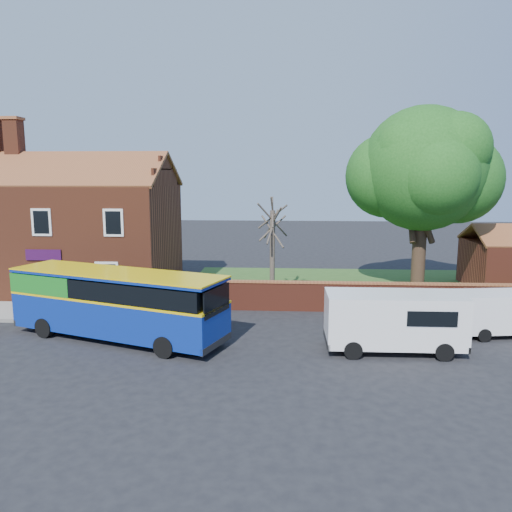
# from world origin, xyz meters

# --- Properties ---
(ground) EXTENTS (120.00, 120.00, 0.00)m
(ground) POSITION_xyz_m (0.00, 0.00, 0.00)
(ground) COLOR black
(ground) RESTS_ON ground
(pavement) EXTENTS (18.00, 3.50, 0.12)m
(pavement) POSITION_xyz_m (-7.00, 5.75, 0.06)
(pavement) COLOR gray
(pavement) RESTS_ON ground
(kerb) EXTENTS (18.00, 0.15, 0.14)m
(kerb) POSITION_xyz_m (-7.00, 4.00, 0.07)
(kerb) COLOR slate
(kerb) RESTS_ON ground
(grass_strip) EXTENTS (26.00, 12.00, 0.04)m
(grass_strip) POSITION_xyz_m (13.00, 13.00, 0.02)
(grass_strip) COLOR #426B28
(grass_strip) RESTS_ON ground
(shop_building) EXTENTS (12.30, 8.13, 10.50)m
(shop_building) POSITION_xyz_m (-7.02, 11.50, 3.41)
(shop_building) COLOR brown
(shop_building) RESTS_ON ground
(boundary_wall) EXTENTS (22.00, 0.38, 1.60)m
(boundary_wall) POSITION_xyz_m (13.00, 7.00, 0.81)
(boundary_wall) COLOR maroon
(boundary_wall) RESTS_ON ground
(bus) EXTENTS (10.15, 5.72, 3.02)m
(bus) POSITION_xyz_m (-1.29, 1.98, 1.71)
(bus) COLOR navy
(bus) RESTS_ON ground
(van_near) EXTENTS (5.50, 2.32, 2.41)m
(van_near) POSITION_xyz_m (10.76, 1.07, 1.35)
(van_near) COLOR white
(van_near) RESTS_ON ground
(van_far) EXTENTS (4.69, 2.36, 1.98)m
(van_far) POSITION_xyz_m (16.26, 3.49, 1.10)
(van_far) COLOR white
(van_far) RESTS_ON ground
(large_tree) EXTENTS (9.09, 7.20, 11.09)m
(large_tree) POSITION_xyz_m (14.31, 11.20, 7.26)
(large_tree) COLOR black
(large_tree) RESTS_ON ground
(bare_tree) EXTENTS (2.11, 2.52, 5.64)m
(bare_tree) POSITION_xyz_m (5.54, 9.49, 2.89)
(bare_tree) COLOR #4C4238
(bare_tree) RESTS_ON ground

